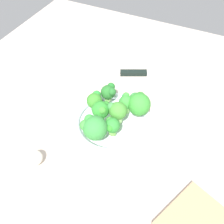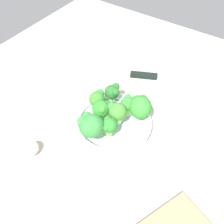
{
  "view_description": "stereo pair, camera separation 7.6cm",
  "coord_description": "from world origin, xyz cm",
  "px_view_note": "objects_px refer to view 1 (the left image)",
  "views": [
    {
      "loc": [
        -19.65,
        47.23,
        63.15
      ],
      "look_at": [
        2.36,
        0.83,
        6.87
      ],
      "focal_mm": 43.21,
      "sensor_mm": 36.0,
      "label": 1
    },
    {
      "loc": [
        -26.26,
        43.47,
        63.15
      ],
      "look_at": [
        2.36,
        0.83,
        6.87
      ],
      "focal_mm": 43.21,
      "sensor_mm": 36.0,
      "label": 2
    }
  ],
  "objects_px": {
    "broccoli_floret_0": "(109,92)",
    "broccoli_floret_4": "(126,102)",
    "broccoli_floret_5": "(112,126)",
    "broccoli_floret_6": "(139,103)",
    "broccoli_floret_1": "(101,110)",
    "broccoli_floret_7": "(95,101)",
    "knife": "(147,73)",
    "broccoli_floret_3": "(94,127)",
    "garlic_bulb": "(35,158)",
    "bowl": "(112,123)",
    "broccoli_floret_2": "(117,111)"
  },
  "relations": [
    {
      "from": "bowl",
      "to": "broccoli_floret_1",
      "type": "xyz_separation_m",
      "value": [
        0.03,
        0.01,
        0.06
      ]
    },
    {
      "from": "garlic_bulb",
      "to": "broccoli_floret_5",
      "type": "bearing_deg",
      "value": -136.19
    },
    {
      "from": "broccoli_floret_5",
      "to": "broccoli_floret_6",
      "type": "distance_m",
      "value": 0.11
    },
    {
      "from": "broccoli_floret_1",
      "to": "garlic_bulb",
      "type": "relative_size",
      "value": 1.46
    },
    {
      "from": "broccoli_floret_6",
      "to": "knife",
      "type": "distance_m",
      "value": 0.24
    },
    {
      "from": "broccoli_floret_0",
      "to": "broccoli_floret_1",
      "type": "height_order",
      "value": "broccoli_floret_1"
    },
    {
      "from": "broccoli_floret_1",
      "to": "knife",
      "type": "relative_size",
      "value": 0.25
    },
    {
      "from": "bowl",
      "to": "broccoli_floret_4",
      "type": "bearing_deg",
      "value": -115.29
    },
    {
      "from": "broccoli_floret_3",
      "to": "broccoli_floret_4",
      "type": "bearing_deg",
      "value": -106.24
    },
    {
      "from": "knife",
      "to": "garlic_bulb",
      "type": "height_order",
      "value": "garlic_bulb"
    },
    {
      "from": "broccoli_floret_7",
      "to": "garlic_bulb",
      "type": "height_order",
      "value": "broccoli_floret_7"
    },
    {
      "from": "bowl",
      "to": "broccoli_floret_1",
      "type": "height_order",
      "value": "broccoli_floret_1"
    },
    {
      "from": "bowl",
      "to": "knife",
      "type": "relative_size",
      "value": 0.94
    },
    {
      "from": "broccoli_floret_3",
      "to": "broccoli_floret_5",
      "type": "relative_size",
      "value": 1.35
    },
    {
      "from": "bowl",
      "to": "broccoli_floret_4",
      "type": "height_order",
      "value": "broccoli_floret_4"
    },
    {
      "from": "knife",
      "to": "broccoli_floret_2",
      "type": "bearing_deg",
      "value": 91.8
    },
    {
      "from": "broccoli_floret_7",
      "to": "knife",
      "type": "xyz_separation_m",
      "value": [
        -0.07,
        -0.26,
        -0.06
      ]
    },
    {
      "from": "broccoli_floret_3",
      "to": "broccoli_floret_7",
      "type": "bearing_deg",
      "value": -63.36
    },
    {
      "from": "broccoli_floret_4",
      "to": "broccoli_floret_7",
      "type": "height_order",
      "value": "broccoli_floret_4"
    },
    {
      "from": "bowl",
      "to": "broccoli_floret_6",
      "type": "relative_size",
      "value": 3.19
    },
    {
      "from": "bowl",
      "to": "broccoli_floret_0",
      "type": "bearing_deg",
      "value": -57.67
    },
    {
      "from": "broccoli_floret_0",
      "to": "broccoli_floret_4",
      "type": "distance_m",
      "value": 0.07
    },
    {
      "from": "broccoli_floret_6",
      "to": "broccoli_floret_5",
      "type": "bearing_deg",
      "value": 70.75
    },
    {
      "from": "broccoli_floret_0",
      "to": "broccoli_floret_4",
      "type": "xyz_separation_m",
      "value": [
        -0.07,
        0.02,
        0.01
      ]
    },
    {
      "from": "bowl",
      "to": "broccoli_floret_3",
      "type": "relative_size",
      "value": 3.15
    },
    {
      "from": "bowl",
      "to": "knife",
      "type": "bearing_deg",
      "value": -91.51
    },
    {
      "from": "broccoli_floret_5",
      "to": "knife",
      "type": "relative_size",
      "value": 0.22
    },
    {
      "from": "broccoli_floret_6",
      "to": "broccoli_floret_3",
      "type": "bearing_deg",
      "value": 61.21
    },
    {
      "from": "broccoli_floret_0",
      "to": "broccoli_floret_4",
      "type": "relative_size",
      "value": 0.92
    },
    {
      "from": "broccoli_floret_3",
      "to": "broccoli_floret_5",
      "type": "distance_m",
      "value": 0.05
    },
    {
      "from": "knife",
      "to": "bowl",
      "type": "bearing_deg",
      "value": 88.49
    },
    {
      "from": "broccoli_floret_6",
      "to": "garlic_bulb",
      "type": "xyz_separation_m",
      "value": [
        0.19,
        0.25,
        -0.06
      ]
    },
    {
      "from": "broccoli_floret_1",
      "to": "broccoli_floret_7",
      "type": "xyz_separation_m",
      "value": [
        0.03,
        -0.03,
        -0.0
      ]
    },
    {
      "from": "broccoli_floret_5",
      "to": "broccoli_floret_2",
      "type": "bearing_deg",
      "value": -81.21
    },
    {
      "from": "broccoli_floret_0",
      "to": "broccoli_floret_1",
      "type": "distance_m",
      "value": 0.08
    },
    {
      "from": "broccoli_floret_4",
      "to": "broccoli_floret_5",
      "type": "distance_m",
      "value": 0.09
    },
    {
      "from": "broccoli_floret_7",
      "to": "bowl",
      "type": "bearing_deg",
      "value": 164.17
    },
    {
      "from": "broccoli_floret_7",
      "to": "broccoli_floret_1",
      "type": "bearing_deg",
      "value": 139.33
    },
    {
      "from": "bowl",
      "to": "garlic_bulb",
      "type": "height_order",
      "value": "garlic_bulb"
    },
    {
      "from": "broccoli_floret_2",
      "to": "broccoli_floret_5",
      "type": "xyz_separation_m",
      "value": [
        -0.01,
        0.05,
        -0.01
      ]
    },
    {
      "from": "bowl",
      "to": "broccoli_floret_5",
      "type": "distance_m",
      "value": 0.07
    },
    {
      "from": "broccoli_floret_0",
      "to": "garlic_bulb",
      "type": "xyz_separation_m",
      "value": [
        0.09,
        0.27,
        -0.05
      ]
    },
    {
      "from": "broccoli_floret_5",
      "to": "broccoli_floret_6",
      "type": "bearing_deg",
      "value": -109.25
    },
    {
      "from": "broccoli_floret_0",
      "to": "broccoli_floret_5",
      "type": "relative_size",
      "value": 0.99
    },
    {
      "from": "broccoli_floret_4",
      "to": "broccoli_floret_7",
      "type": "xyz_separation_m",
      "value": [
        0.09,
        0.03,
        -0.01
      ]
    },
    {
      "from": "broccoli_floret_1",
      "to": "garlic_bulb",
      "type": "bearing_deg",
      "value": 60.74
    },
    {
      "from": "broccoli_floret_2",
      "to": "broccoli_floret_7",
      "type": "relative_size",
      "value": 1.24
    },
    {
      "from": "broccoli_floret_3",
      "to": "garlic_bulb",
      "type": "bearing_deg",
      "value": 44.85
    },
    {
      "from": "garlic_bulb",
      "to": "broccoli_floret_7",
      "type": "bearing_deg",
      "value": -107.8
    },
    {
      "from": "broccoli_floret_2",
      "to": "knife",
      "type": "relative_size",
      "value": 0.28
    }
  ]
}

